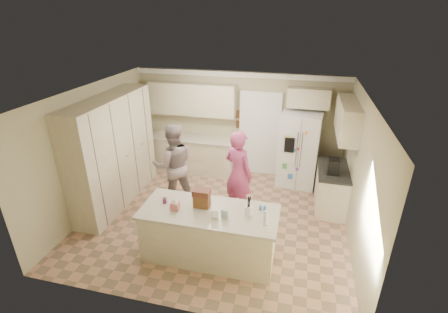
% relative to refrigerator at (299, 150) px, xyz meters
% --- Properties ---
extents(floor, '(5.20, 4.60, 0.02)m').
position_rel_refrigerator_xyz_m(floor, '(-1.55, -1.88, -0.91)').
color(floor, tan).
rests_on(floor, ground).
extents(ceiling, '(5.20, 4.60, 0.02)m').
position_rel_refrigerator_xyz_m(ceiling, '(-1.55, -1.88, 1.71)').
color(ceiling, white).
rests_on(ceiling, wall_back).
extents(wall_back, '(5.20, 0.02, 2.60)m').
position_rel_refrigerator_xyz_m(wall_back, '(-1.55, 0.43, 0.40)').
color(wall_back, '#B7AE87').
rests_on(wall_back, ground).
extents(wall_front, '(5.20, 0.02, 2.60)m').
position_rel_refrigerator_xyz_m(wall_front, '(-1.55, -4.19, 0.40)').
color(wall_front, '#B7AE87').
rests_on(wall_front, ground).
extents(wall_left, '(0.02, 4.60, 2.60)m').
position_rel_refrigerator_xyz_m(wall_left, '(-4.16, -1.88, 0.40)').
color(wall_left, '#B7AE87').
rests_on(wall_left, ground).
extents(wall_right, '(0.02, 4.60, 2.60)m').
position_rel_refrigerator_xyz_m(wall_right, '(1.06, -1.88, 0.40)').
color(wall_right, '#B7AE87').
rests_on(wall_right, ground).
extents(crown_back, '(5.20, 0.08, 0.12)m').
position_rel_refrigerator_xyz_m(crown_back, '(-1.55, 0.38, 1.63)').
color(crown_back, white).
rests_on(crown_back, wall_back).
extents(pantry_bank, '(0.60, 2.60, 2.35)m').
position_rel_refrigerator_xyz_m(pantry_bank, '(-3.85, -1.68, 0.28)').
color(pantry_bank, beige).
rests_on(pantry_bank, floor).
extents(back_base_cab, '(2.20, 0.60, 0.88)m').
position_rel_refrigerator_xyz_m(back_base_cab, '(-2.70, 0.12, -0.46)').
color(back_base_cab, beige).
rests_on(back_base_cab, floor).
extents(back_countertop, '(2.24, 0.63, 0.04)m').
position_rel_refrigerator_xyz_m(back_countertop, '(-2.70, 0.11, 0.00)').
color(back_countertop, beige).
rests_on(back_countertop, back_base_cab).
extents(back_upper_cab, '(2.20, 0.35, 0.80)m').
position_rel_refrigerator_xyz_m(back_upper_cab, '(-2.70, 0.24, 1.00)').
color(back_upper_cab, beige).
rests_on(back_upper_cab, wall_back).
extents(doorway_opening, '(0.90, 0.06, 2.10)m').
position_rel_refrigerator_xyz_m(doorway_opening, '(-1.00, 0.40, 0.15)').
color(doorway_opening, black).
rests_on(doorway_opening, floor).
extents(doorway_casing, '(1.02, 0.03, 2.22)m').
position_rel_refrigerator_xyz_m(doorway_casing, '(-1.00, 0.36, 0.15)').
color(doorway_casing, white).
rests_on(doorway_casing, floor).
extents(wall_frame_upper, '(0.15, 0.02, 0.20)m').
position_rel_refrigerator_xyz_m(wall_frame_upper, '(-1.53, 0.39, 0.65)').
color(wall_frame_upper, brown).
rests_on(wall_frame_upper, wall_back).
extents(wall_frame_lower, '(0.15, 0.02, 0.20)m').
position_rel_refrigerator_xyz_m(wall_frame_lower, '(-1.53, 0.39, 0.38)').
color(wall_frame_lower, brown).
rests_on(wall_frame_lower, wall_back).
extents(refrigerator, '(0.97, 0.80, 1.80)m').
position_rel_refrigerator_xyz_m(refrigerator, '(0.00, 0.00, 0.00)').
color(refrigerator, white).
rests_on(refrigerator, floor).
extents(fridge_seam, '(0.02, 0.02, 1.78)m').
position_rel_refrigerator_xyz_m(fridge_seam, '(0.00, -0.35, 0.00)').
color(fridge_seam, gray).
rests_on(fridge_seam, refrigerator).
extents(fridge_dispenser, '(0.22, 0.03, 0.35)m').
position_rel_refrigerator_xyz_m(fridge_dispenser, '(-0.22, -0.37, 0.25)').
color(fridge_dispenser, black).
rests_on(fridge_dispenser, refrigerator).
extents(fridge_handle_l, '(0.02, 0.02, 0.85)m').
position_rel_refrigerator_xyz_m(fridge_handle_l, '(-0.05, -0.37, 0.15)').
color(fridge_handle_l, silver).
rests_on(fridge_handle_l, refrigerator).
extents(fridge_handle_r, '(0.02, 0.02, 0.85)m').
position_rel_refrigerator_xyz_m(fridge_handle_r, '(0.05, -0.37, 0.15)').
color(fridge_handle_r, silver).
rests_on(fridge_handle_r, refrigerator).
extents(over_fridge_cab, '(0.95, 0.35, 0.45)m').
position_rel_refrigerator_xyz_m(over_fridge_cab, '(0.10, 0.24, 1.20)').
color(over_fridge_cab, beige).
rests_on(over_fridge_cab, wall_back).
extents(right_base_cab, '(0.60, 1.20, 0.88)m').
position_rel_refrigerator_xyz_m(right_base_cab, '(0.75, -0.88, -0.46)').
color(right_base_cab, beige).
rests_on(right_base_cab, floor).
extents(right_countertop, '(0.63, 1.24, 0.04)m').
position_rel_refrigerator_xyz_m(right_countertop, '(0.74, -0.88, 0.00)').
color(right_countertop, '#2D2B28').
rests_on(right_countertop, right_base_cab).
extents(right_upper_cab, '(0.35, 1.50, 0.70)m').
position_rel_refrigerator_xyz_m(right_upper_cab, '(0.87, -0.68, 1.05)').
color(right_upper_cab, beige).
rests_on(right_upper_cab, wall_right).
extents(coffee_maker, '(0.22, 0.28, 0.30)m').
position_rel_refrigerator_xyz_m(coffee_maker, '(0.70, -1.08, 0.17)').
color(coffee_maker, black).
rests_on(coffee_maker, right_countertop).
extents(island_base, '(2.20, 0.90, 0.88)m').
position_rel_refrigerator_xyz_m(island_base, '(-1.35, -2.98, -0.46)').
color(island_base, beige).
rests_on(island_base, floor).
extents(island_top, '(2.28, 0.96, 0.05)m').
position_rel_refrigerator_xyz_m(island_top, '(-1.35, -2.98, 0.00)').
color(island_top, beige).
rests_on(island_top, island_base).
extents(utensil_crock, '(0.13, 0.13, 0.15)m').
position_rel_refrigerator_xyz_m(utensil_crock, '(-0.70, -2.93, 0.10)').
color(utensil_crock, white).
rests_on(utensil_crock, island_top).
extents(tissue_box, '(0.13, 0.13, 0.14)m').
position_rel_refrigerator_xyz_m(tissue_box, '(-1.90, -3.08, 0.10)').
color(tissue_box, '#C66C67').
rests_on(tissue_box, island_top).
extents(tissue_plume, '(0.08, 0.08, 0.08)m').
position_rel_refrigerator_xyz_m(tissue_plume, '(-1.90, -3.08, 0.20)').
color(tissue_plume, white).
rests_on(tissue_plume, tissue_box).
extents(dollhouse_body, '(0.26, 0.18, 0.22)m').
position_rel_refrigerator_xyz_m(dollhouse_body, '(-1.50, -2.88, 0.14)').
color(dollhouse_body, brown).
rests_on(dollhouse_body, island_top).
extents(dollhouse_roof, '(0.28, 0.20, 0.10)m').
position_rel_refrigerator_xyz_m(dollhouse_roof, '(-1.50, -2.88, 0.30)').
color(dollhouse_roof, '#592D1E').
rests_on(dollhouse_roof, dollhouse_body).
extents(jam_jar, '(0.07, 0.07, 0.09)m').
position_rel_refrigerator_xyz_m(jam_jar, '(-2.15, -2.93, 0.07)').
color(jam_jar, '#59263F').
rests_on(jam_jar, island_top).
extents(greeting_card_a, '(0.12, 0.06, 0.16)m').
position_rel_refrigerator_xyz_m(greeting_card_a, '(-1.20, -3.18, 0.11)').
color(greeting_card_a, white).
rests_on(greeting_card_a, island_top).
extents(greeting_card_b, '(0.12, 0.05, 0.16)m').
position_rel_refrigerator_xyz_m(greeting_card_b, '(-1.05, -3.13, 0.11)').
color(greeting_card_b, silver).
rests_on(greeting_card_b, island_top).
extents(water_bottle, '(0.07, 0.07, 0.24)m').
position_rel_refrigerator_xyz_m(water_bottle, '(-0.40, -3.13, 0.14)').
color(water_bottle, silver).
rests_on(water_bottle, island_top).
extents(shaker_salt, '(0.05, 0.05, 0.09)m').
position_rel_refrigerator_xyz_m(shaker_salt, '(-0.53, -2.76, 0.07)').
color(shaker_salt, teal).
rests_on(shaker_salt, island_top).
extents(shaker_pepper, '(0.05, 0.05, 0.09)m').
position_rel_refrigerator_xyz_m(shaker_pepper, '(-0.46, -2.76, 0.07)').
color(shaker_pepper, teal).
rests_on(shaker_pepper, island_top).
extents(teen_boy, '(1.11, 1.03, 1.83)m').
position_rel_refrigerator_xyz_m(teen_boy, '(-2.57, -1.50, 0.02)').
color(teen_boy, gray).
rests_on(teen_boy, floor).
extents(teen_girl, '(0.80, 0.71, 1.83)m').
position_rel_refrigerator_xyz_m(teen_girl, '(-1.14, -1.57, 0.02)').
color(teen_girl, '#C44061').
rests_on(teen_girl, floor).
extents(fridge_magnets, '(0.76, 0.02, 1.44)m').
position_rel_refrigerator_xyz_m(fridge_magnets, '(0.00, -0.36, 0.00)').
color(fridge_magnets, tan).
rests_on(fridge_magnets, refrigerator).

